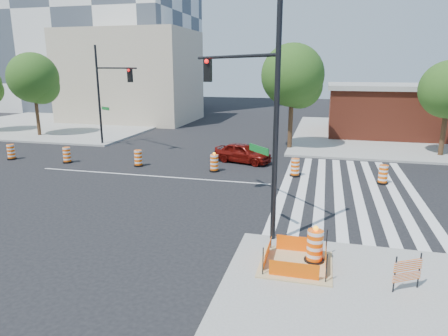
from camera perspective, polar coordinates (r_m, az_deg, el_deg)
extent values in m
plane|color=black|center=(23.42, -10.56, -1.11)|extent=(120.00, 120.00, 0.00)
cube|color=gray|center=(39.83, 26.24, 4.10)|extent=(22.00, 22.00, 0.15)
cube|color=gray|center=(47.72, -21.43, 6.05)|extent=(22.00, 22.00, 0.15)
cube|color=silver|center=(21.43, 8.79, -2.46)|extent=(0.45, 13.50, 0.01)
cube|color=silver|center=(21.38, 11.19, -2.61)|extent=(0.45, 13.50, 0.01)
cube|color=silver|center=(21.36, 13.60, -2.76)|extent=(0.45, 13.50, 0.01)
cube|color=silver|center=(21.38, 16.01, -2.90)|extent=(0.45, 13.50, 0.01)
cube|color=silver|center=(21.43, 18.42, -3.04)|extent=(0.45, 13.50, 0.01)
cube|color=silver|center=(21.53, 20.80, -3.17)|extent=(0.45, 13.50, 0.01)
cube|color=silver|center=(21.66, 23.17, -3.30)|extent=(0.45, 13.50, 0.01)
cube|color=silver|center=(21.83, 25.50, -3.42)|extent=(0.45, 13.50, 0.01)
cube|color=silver|center=(23.41, -10.56, -1.09)|extent=(14.00, 0.12, 0.01)
cube|color=tan|center=(12.93, 10.22, -13.36)|extent=(2.20, 2.20, 0.05)
cube|color=#FF5A05|center=(12.02, 9.94, -14.27)|extent=(1.44, 0.02, 0.55)
cube|color=#FF5A05|center=(13.63, 10.55, -10.70)|extent=(1.44, 0.02, 0.55)
cube|color=#FF5A05|center=(12.89, 6.19, -12.05)|extent=(0.02, 1.44, 0.55)
cube|color=#FF5A05|center=(12.81, 14.38, -12.63)|extent=(0.02, 1.44, 0.55)
cylinder|color=black|center=(12.02, 5.58, -13.17)|extent=(0.04, 0.04, 0.90)
cylinder|color=black|center=(11.93, 14.42, -13.81)|extent=(0.04, 0.04, 0.90)
cylinder|color=black|center=(13.62, 6.75, -9.74)|extent=(0.04, 0.04, 0.90)
cylinder|color=black|center=(13.55, 14.44, -10.27)|extent=(0.04, 0.04, 0.90)
cube|color=maroon|center=(39.57, 26.57, 6.98)|extent=(16.00, 8.00, 4.20)
cube|color=gray|center=(39.41, 26.94, 10.29)|extent=(16.50, 8.50, 0.40)
cube|color=#BBAA8F|center=(47.65, -13.10, 12.61)|extent=(14.00, 10.00, 10.00)
imported|color=#5B0B07|center=(26.12, 2.72, 2.19)|extent=(4.08, 2.53, 1.29)
cylinder|color=black|center=(13.48, 7.45, 6.14)|extent=(0.18, 0.18, 8.19)
cylinder|color=black|center=(15.95, 1.12, 15.62)|extent=(4.21, 4.64, 0.12)
cube|color=black|center=(17.86, -2.33, 13.83)|extent=(0.33, 0.29, 1.02)
sphere|color=#FF0C0C|center=(17.69, -2.52, 14.99)|extent=(0.18, 0.18, 0.18)
cube|color=#0C591E|center=(14.49, 4.99, 2.67)|extent=(0.85, 0.94, 0.26)
cylinder|color=black|center=(33.10, -17.46, 9.87)|extent=(0.17, 0.17, 7.56)
cylinder|color=black|center=(30.51, -15.30, 13.61)|extent=(4.86, 3.12, 0.11)
cube|color=black|center=(28.79, -13.29, 12.77)|extent=(0.30, 0.26, 0.95)
sphere|color=#FF0C0C|center=(28.63, -13.49, 13.42)|extent=(0.17, 0.17, 0.17)
cube|color=#0C591E|center=(32.33, -16.57, 8.16)|extent=(0.98, 0.64, 0.24)
cylinder|color=black|center=(13.19, 12.72, -12.77)|extent=(0.62, 0.62, 0.10)
cylinder|color=#FF5805|center=(12.97, 12.84, -10.73)|extent=(0.50, 0.50, 0.99)
sphere|color=#FF990C|center=(12.74, 12.99, -8.40)|extent=(0.17, 0.17, 0.17)
cube|color=#FF5805|center=(12.22, 24.80, -12.52)|extent=(0.79, 0.49, 0.30)
cube|color=#FF5805|center=(12.37, 24.64, -13.92)|extent=(0.79, 0.49, 0.23)
cylinder|color=black|center=(12.07, 23.21, -13.81)|extent=(0.04, 0.04, 1.05)
cylinder|color=black|center=(12.56, 26.12, -13.00)|extent=(0.04, 0.04, 1.05)
cylinder|color=#382314|center=(39.34, -25.16, 7.39)|extent=(0.30, 0.30, 4.59)
sphere|color=#224A15|center=(39.16, -25.61, 11.55)|extent=(4.31, 4.31, 4.31)
sphere|color=#224A15|center=(39.11, -24.69, 10.59)|extent=(3.16, 3.16, 3.16)
sphere|color=#224A15|center=(39.27, -26.14, 10.87)|extent=(2.87, 2.87, 2.87)
cylinder|color=#382314|center=(30.46, 9.51, 7.18)|extent=(0.34, 0.34, 4.89)
sphere|color=#224A15|center=(30.25, 9.75, 12.94)|extent=(4.59, 4.59, 4.59)
sphere|color=#224A15|center=(30.55, 10.75, 11.47)|extent=(3.37, 3.37, 3.37)
sphere|color=#224A15|center=(30.08, 8.85, 12.10)|extent=(3.06, 3.06, 3.06)
cylinder|color=#382314|center=(31.29, 28.90, 5.07)|extent=(0.32, 0.32, 4.12)
sphere|color=#224A15|center=(30.78, 28.75, 9.09)|extent=(2.58, 2.58, 2.58)
cylinder|color=black|center=(30.67, -28.03, 1.19)|extent=(0.60, 0.60, 0.10)
cylinder|color=#FF5805|center=(30.58, -28.14, 2.10)|extent=(0.48, 0.48, 0.95)
cylinder|color=black|center=(28.08, -21.44, 0.81)|extent=(0.60, 0.60, 0.10)
cylinder|color=#FF5805|center=(27.97, -21.54, 1.80)|extent=(0.48, 0.48, 0.95)
cylinder|color=black|center=(25.82, -12.10, 0.37)|extent=(0.60, 0.60, 0.10)
cylinder|color=#FF5805|center=(25.70, -12.16, 1.46)|extent=(0.48, 0.48, 0.95)
cylinder|color=black|center=(23.99, -1.39, -0.37)|extent=(0.60, 0.60, 0.10)
cylinder|color=#FF5805|center=(23.87, -1.40, 0.80)|extent=(0.48, 0.48, 0.95)
sphere|color=#FF990C|center=(23.75, -1.41, 2.09)|extent=(0.16, 0.16, 0.16)
cylinder|color=black|center=(23.30, 10.06, -1.03)|extent=(0.60, 0.60, 0.10)
cylinder|color=#FF5805|center=(23.18, 10.12, 0.16)|extent=(0.48, 0.48, 0.95)
cylinder|color=black|center=(23.10, 21.67, -1.99)|extent=(0.60, 0.60, 0.10)
cylinder|color=#FF5805|center=(22.97, 21.78, -0.79)|extent=(0.48, 0.48, 0.95)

